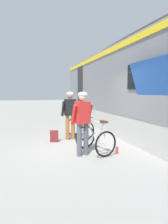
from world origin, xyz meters
The scene contains 7 objects.
ground_plane centered at (0.00, 0.00, 0.00)m, with size 80.00×80.00×0.00m, color gray.
cyclist_near_in_red centered at (-0.17, -0.65, 1.05)m, with size 0.66×0.42×1.76m.
cyclist_far_in_dark centered at (-0.08, 1.36, 1.05)m, with size 0.64×0.37×1.76m.
bicycle_near_silver centered at (0.25, -0.47, 0.40)m, with size 0.98×1.22×0.99m.
bicycle_far_red centered at (0.33, 1.55, 0.40)m, with size 0.91×1.19×0.99m.
backpack_on_platform centered at (-0.71, 1.15, 0.20)m, with size 0.28×0.18×0.40m, color maroon.
water_bottle_near_the_bikes centered at (0.81, -0.78, 0.10)m, with size 0.08×0.08×0.20m, color red.
Camera 1 is at (-1.71, -6.04, 1.76)m, focal length 33.13 mm.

